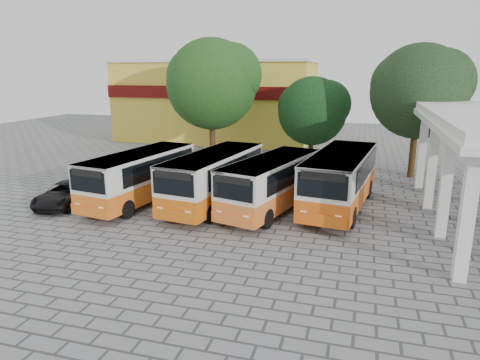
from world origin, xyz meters
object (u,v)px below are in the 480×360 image
(bus_centre_left, at_px, (214,176))
(bus_far_right, at_px, (340,177))
(bus_far_left, at_px, (140,174))
(bus_centre_right, at_px, (271,181))
(parked_car, at_px, (66,194))

(bus_centre_left, xyz_separation_m, bus_far_right, (6.61, 1.37, 0.07))
(bus_far_left, xyz_separation_m, bus_far_right, (10.78, 1.98, 0.12))
(bus_far_left, height_order, bus_centre_left, bus_centre_left)
(bus_far_left, relative_size, bus_centre_right, 0.99)
(bus_centre_right, height_order, bus_far_right, bus_far_right)
(bus_centre_right, distance_m, bus_far_right, 3.69)
(bus_centre_right, height_order, parked_car, bus_centre_right)
(bus_centre_right, relative_size, parked_car, 1.82)
(bus_far_left, xyz_separation_m, bus_centre_right, (7.34, 0.65, -0.02))
(bus_far_right, bearing_deg, bus_centre_left, -160.52)
(bus_centre_right, bearing_deg, parked_car, -154.00)
(bus_far_right, height_order, parked_car, bus_far_right)
(bus_centre_left, bearing_deg, parked_car, -156.70)
(bus_far_left, relative_size, bus_far_right, 0.93)
(bus_centre_right, relative_size, bus_far_right, 0.94)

